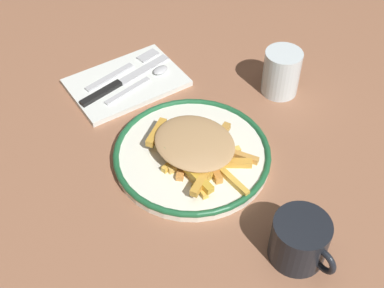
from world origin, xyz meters
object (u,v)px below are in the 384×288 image
at_px(spoon, 148,78).
at_px(fork, 123,69).
at_px(knife, 118,84).
at_px(water_glass, 281,72).
at_px(plate, 192,154).
at_px(coffee_mug, 300,240).
at_px(napkin, 126,83).
at_px(fries_heap, 198,148).

bearing_deg(spoon, fork, -157.00).
height_order(knife, spoon, spoon).
distance_m(fork, water_glass, 0.31).
distance_m(plate, fork, 0.26).
distance_m(spoon, coffee_mug, 0.45).
bearing_deg(napkin, spoon, 55.91).
xyz_separation_m(fries_heap, coffee_mug, (0.22, 0.00, 0.00)).
relative_size(napkin, water_glass, 2.41).
height_order(plate, spoon, same).
distance_m(plate, fries_heap, 0.03).
bearing_deg(water_glass, spoon, -131.71).
xyz_separation_m(fork, water_glass, (0.22, 0.21, 0.03)).
bearing_deg(spoon, plate, -13.64).
xyz_separation_m(plate, coffee_mug, (0.24, 0.01, 0.03)).
relative_size(fork, knife, 0.84).
bearing_deg(fork, plate, -6.09).
relative_size(napkin, knife, 1.01).
distance_m(napkin, water_glass, 0.30).
xyz_separation_m(fries_heap, napkin, (-0.24, 0.01, -0.03)).
bearing_deg(napkin, knife, -82.64).
bearing_deg(coffee_mug, plate, -178.39).
bearing_deg(knife, plate, 0.79).
xyz_separation_m(fries_heap, spoon, (-0.22, 0.05, -0.02)).
bearing_deg(fries_heap, coffee_mug, 0.95).
xyz_separation_m(napkin, knife, (0.00, -0.02, 0.01)).
height_order(fork, coffee_mug, coffee_mug).
xyz_separation_m(knife, spoon, (0.02, 0.05, 0.00)).
xyz_separation_m(napkin, water_glass, (0.19, 0.22, 0.04)).
bearing_deg(plate, knife, -179.21).
distance_m(napkin, spoon, 0.04).
distance_m(fork, coffee_mug, 0.50).
distance_m(fork, spoon, 0.06).
relative_size(napkin, fork, 1.20).
xyz_separation_m(fries_heap, knife, (-0.24, -0.01, -0.02)).
distance_m(fries_heap, water_glass, 0.24).
height_order(fries_heap, water_glass, water_glass).
bearing_deg(fork, knife, -43.96).
bearing_deg(fork, coffee_mug, -2.42).
relative_size(fries_heap, coffee_mug, 1.95).
bearing_deg(plate, coffee_mug, 1.61).
relative_size(napkin, spoon, 1.39).
xyz_separation_m(fork, knife, (0.03, -0.03, 0.00)).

